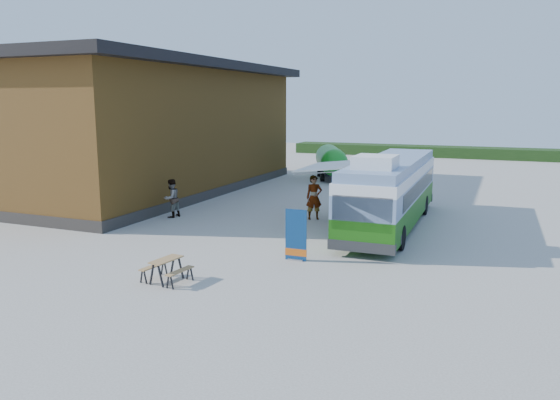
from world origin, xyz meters
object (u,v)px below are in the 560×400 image
at_px(slurry_tanker, 331,160).
at_px(person_b, 171,198).
at_px(bus, 391,190).
at_px(picnic_table, 166,265).
at_px(banner, 296,240).
at_px(person_a, 314,197).

bearing_deg(slurry_tanker, person_b, -124.34).
height_order(bus, picnic_table, bus).
distance_m(person_b, slurry_tanker, 15.36).
bearing_deg(banner, person_b, 149.88).
relative_size(person_b, slurry_tanker, 0.31).
bearing_deg(person_b, bus, 110.95).
relative_size(banner, person_b, 0.98).
xyz_separation_m(picnic_table, slurry_tanker, (-2.06, 22.94, 0.77)).
distance_m(person_a, slurry_tanker, 13.40).
xyz_separation_m(picnic_table, person_a, (1.17, 9.93, 0.48)).
height_order(person_a, person_b, person_a).
relative_size(bus, person_b, 6.17).
bearing_deg(person_b, picnic_table, 42.87).
distance_m(bus, banner, 6.53).
xyz_separation_m(person_a, person_b, (-6.19, -2.06, -0.12)).
xyz_separation_m(bus, person_a, (-3.49, 0.24, -0.59)).
height_order(bus, slurry_tanker, bus).
bearing_deg(bus, picnic_table, -116.47).
height_order(banner, slurry_tanker, slurry_tanker).
relative_size(person_a, slurry_tanker, 0.35).
distance_m(picnic_table, person_b, 9.34).
bearing_deg(person_a, person_b, 167.40).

